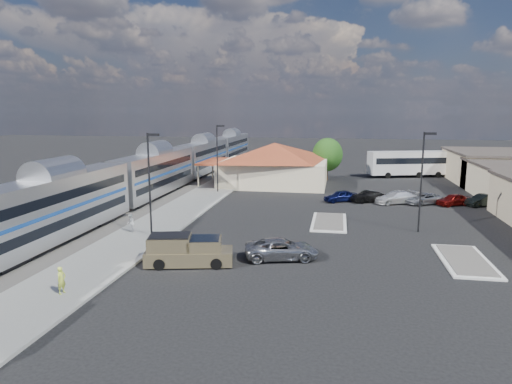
% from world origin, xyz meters
% --- Properties ---
extents(ground, '(280.00, 280.00, 0.00)m').
position_xyz_m(ground, '(0.00, 0.00, 0.00)').
color(ground, black).
rests_on(ground, ground).
extents(railbed, '(16.00, 100.00, 0.12)m').
position_xyz_m(railbed, '(-21.00, 8.00, 0.06)').
color(railbed, '#4C4944').
rests_on(railbed, ground).
extents(platform, '(5.50, 92.00, 0.18)m').
position_xyz_m(platform, '(-12.00, 6.00, 0.09)').
color(platform, gray).
rests_on(platform, ground).
extents(passenger_train, '(3.00, 104.00, 5.55)m').
position_xyz_m(passenger_train, '(-18.00, 12.19, 2.87)').
color(passenger_train, silver).
rests_on(passenger_train, ground).
extents(freight_cars, '(2.80, 46.00, 4.00)m').
position_xyz_m(freight_cars, '(-24.00, 10.33, 1.93)').
color(freight_cars, black).
rests_on(freight_cars, ground).
extents(station_depot, '(18.35, 12.24, 6.20)m').
position_xyz_m(station_depot, '(-4.56, 24.00, 3.13)').
color(station_depot, beige).
rests_on(station_depot, ground).
extents(traffic_island_south, '(3.30, 7.50, 0.21)m').
position_xyz_m(traffic_island_south, '(4.00, 2.00, 0.10)').
color(traffic_island_south, silver).
rests_on(traffic_island_south, ground).
extents(traffic_island_north, '(3.30, 7.50, 0.21)m').
position_xyz_m(traffic_island_north, '(14.00, -8.00, 0.10)').
color(traffic_island_north, silver).
rests_on(traffic_island_north, ground).
extents(lamp_plat_s, '(1.08, 0.25, 9.00)m').
position_xyz_m(lamp_plat_s, '(-10.90, -6.00, 5.34)').
color(lamp_plat_s, black).
rests_on(lamp_plat_s, ground).
extents(lamp_plat_n, '(1.08, 0.25, 9.00)m').
position_xyz_m(lamp_plat_n, '(-10.90, 16.00, 5.34)').
color(lamp_plat_n, black).
rests_on(lamp_plat_n, ground).
extents(lamp_lot, '(1.08, 0.25, 9.00)m').
position_xyz_m(lamp_lot, '(12.10, 0.00, 5.34)').
color(lamp_lot, black).
rests_on(lamp_lot, ground).
extents(tree_depot, '(4.71, 4.71, 6.63)m').
position_xyz_m(tree_depot, '(3.00, 30.00, 4.02)').
color(tree_depot, '#382314').
rests_on(tree_depot, ground).
extents(pickup_truck, '(6.45, 3.48, 2.11)m').
position_xyz_m(pickup_truck, '(-5.51, -12.19, 1.00)').
color(pickup_truck, '#98875E').
rests_on(pickup_truck, ground).
extents(suv, '(5.89, 3.75, 1.51)m').
position_xyz_m(suv, '(0.80, -9.73, 0.76)').
color(suv, '#93949A').
rests_on(suv, ground).
extents(coach_bus, '(13.37, 6.47, 4.21)m').
position_xyz_m(coach_bus, '(16.04, 36.00, 2.42)').
color(coach_bus, white).
rests_on(coach_bus, ground).
extents(person_a, '(0.51, 0.67, 1.64)m').
position_xyz_m(person_a, '(-11.12, -18.89, 1.00)').
color(person_a, '#C8DC44').
rests_on(person_a, platform).
extents(person_b, '(0.87, 0.97, 1.64)m').
position_xyz_m(person_b, '(-13.26, -5.28, 1.00)').
color(person_b, white).
rests_on(person_b, platform).
extents(parked_car_a, '(4.37, 3.36, 1.39)m').
position_xyz_m(parked_car_a, '(5.09, 12.84, 0.69)').
color(parked_car_a, '#0D1243').
rests_on(parked_car_a, ground).
extents(parked_car_b, '(4.30, 3.42, 1.37)m').
position_xyz_m(parked_car_b, '(8.29, 13.14, 0.69)').
color(parked_car_b, black).
rests_on(parked_car_b, ground).
extents(parked_car_c, '(5.50, 4.16, 1.48)m').
position_xyz_m(parked_car_c, '(11.49, 12.84, 0.74)').
color(parked_car_c, silver).
rests_on(parked_car_c, ground).
extents(parked_car_d, '(5.19, 4.28, 1.32)m').
position_xyz_m(parked_car_d, '(14.69, 13.14, 0.66)').
color(parked_car_d, gray).
rests_on(parked_car_d, ground).
extents(parked_car_e, '(4.31, 3.35, 1.37)m').
position_xyz_m(parked_car_e, '(17.89, 12.84, 0.69)').
color(parked_car_e, '#680D0B').
rests_on(parked_car_e, ground).
extents(parked_car_f, '(4.29, 3.41, 1.37)m').
position_xyz_m(parked_car_f, '(21.09, 13.14, 0.68)').
color(parked_car_f, black).
rests_on(parked_car_f, ground).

